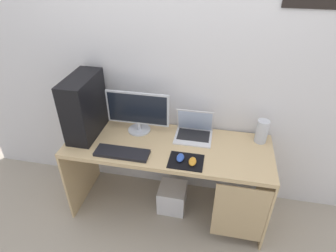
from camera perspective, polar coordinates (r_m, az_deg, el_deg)
The scene contains 12 objects.
ground_plane at distance 2.78m, azimuth 0.00°, elevation -15.94°, with size 8.00×8.00×0.00m, color #9E9384.
wall_back at distance 2.30m, azimuth 1.77°, elevation 12.72°, with size 4.00×0.05×2.60m.
desk at distance 2.35m, azimuth 0.46°, elevation -6.64°, with size 1.66×0.60×0.74m.
pc_tower at distance 2.38m, azimuth -16.57°, elevation 3.83°, with size 0.20×0.45×0.51m, color black.
monitor at distance 2.35m, azimuth -6.14°, elevation 2.90°, with size 0.53×0.19×0.37m.
laptop at distance 2.36m, azimuth 5.26°, elevation -1.03°, with size 0.31×0.25×0.24m.
speaker at distance 2.38m, azimuth 18.48°, elevation -1.04°, with size 0.09×0.09×0.20m, color #B7BCC6.
keyboard at distance 2.20m, azimuth -9.30°, elevation -5.39°, with size 0.42×0.14×0.02m, color black.
mousepad at distance 2.12m, azimuth 3.66°, elevation -7.14°, with size 0.26×0.20×0.01m, color black.
mouse_left at distance 2.12m, azimuth 2.51°, elevation -6.42°, with size 0.06×0.10×0.03m, color #2D51B2.
mouse_right at distance 2.09m, azimuth 4.99°, elevation -7.16°, with size 0.06×0.10×0.03m, color orange.
subwoofer at distance 2.69m, azimuth 0.88°, elevation -14.22°, with size 0.24×0.24×0.24m, color silver.
Camera 1 is at (0.36, -1.78, 2.11)m, focal length 30.10 mm.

